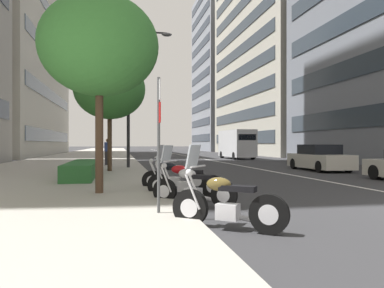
# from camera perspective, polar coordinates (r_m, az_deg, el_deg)

# --- Properties ---
(sidewalk_right_plaza) EXTENTS (160.00, 9.46, 0.15)m
(sidewalk_right_plaza) POSITION_cam_1_polar(r_m,az_deg,el_deg) (36.88, -16.28, -2.18)
(sidewalk_right_plaza) COLOR #A39E93
(sidewalk_right_plaza) RESTS_ON ground
(lane_centre_stripe) EXTENTS (110.00, 0.16, 0.01)m
(lane_centre_stripe) POSITION_cam_1_polar(r_m,az_deg,el_deg) (42.53, -0.03, -1.98)
(lane_centre_stripe) COLOR silver
(lane_centre_stripe) RESTS_ON ground
(motorcycle_nearest_camera) EXTENTS (1.38, 1.78, 1.50)m
(motorcycle_nearest_camera) POSITION_cam_1_polar(r_m,az_deg,el_deg) (6.62, 5.20, -9.18)
(motorcycle_nearest_camera) COLOR black
(motorcycle_nearest_camera) RESTS_ON ground
(motorcycle_far_end_row) EXTENTS (1.46, 1.84, 1.48)m
(motorcycle_far_end_row) POSITION_cam_1_polar(r_m,az_deg,el_deg) (9.06, -0.04, -6.76)
(motorcycle_far_end_row) COLOR black
(motorcycle_far_end_row) RESTS_ON ground
(motorcycle_by_sign_pole) EXTENTS (1.09, 2.06, 1.48)m
(motorcycle_by_sign_pole) POSITION_cam_1_polar(r_m,az_deg,el_deg) (10.50, -1.30, -5.80)
(motorcycle_by_sign_pole) COLOR black
(motorcycle_by_sign_pole) RESTS_ON ground
(motorcycle_mid_row) EXTENTS (0.84, 2.04, 1.10)m
(motorcycle_mid_row) POSITION_cam_1_polar(r_m,az_deg,el_deg) (11.94, -2.85, -5.20)
(motorcycle_mid_row) COLOR black
(motorcycle_mid_row) RESTS_ON ground
(car_approaching_light) EXTENTS (4.62, 1.92, 1.46)m
(car_approaching_light) POSITION_cam_1_polar(r_m,az_deg,el_deg) (22.23, 18.93, -2.12)
(car_approaching_light) COLOR beige
(car_approaching_light) RESTS_ON ground
(delivery_van_ahead) EXTENTS (5.85, 2.26, 2.85)m
(delivery_van_ahead) POSITION_cam_1_polar(r_m,az_deg,el_deg) (37.53, 6.86, 0.06)
(delivery_van_ahead) COLOR silver
(delivery_van_ahead) RESTS_ON ground
(parking_sign_by_curb) EXTENTS (0.32, 0.06, 2.67)m
(parking_sign_by_curb) POSITION_cam_1_polar(r_m,az_deg,el_deg) (7.35, -5.09, 2.46)
(parking_sign_by_curb) COLOR #47494C
(parking_sign_by_curb) RESTS_ON sidewalk_right_plaza
(street_lamp_with_banners) EXTENTS (1.26, 2.62, 7.96)m
(street_lamp_with_banners) POSITION_cam_1_polar(r_m,az_deg,el_deg) (22.01, -8.73, 9.17)
(street_lamp_with_banners) COLOR #232326
(street_lamp_with_banners) RESTS_ON sidewalk_right_plaza
(clipped_hedge_bed) EXTENTS (5.95, 1.10, 0.61)m
(clipped_hedge_bed) POSITION_cam_1_polar(r_m,az_deg,el_deg) (16.18, -16.38, -3.70)
(clipped_hedge_bed) COLOR #28602D
(clipped_hedge_bed) RESTS_ON sidewalk_right_plaza
(street_tree_mid_sidewalk) EXTENTS (3.28, 3.28, 5.47)m
(street_tree_mid_sidewalk) POSITION_cam_1_polar(r_m,az_deg,el_deg) (10.93, -14.03, 14.35)
(street_tree_mid_sidewalk) COLOR #473323
(street_tree_mid_sidewalk) RESTS_ON sidewalk_right_plaza
(street_tree_near_plaza_corner) EXTENTS (3.55, 3.55, 5.61)m
(street_tree_near_plaza_corner) POSITION_cam_1_polar(r_m,az_deg,el_deg) (19.22, -12.51, 8.20)
(street_tree_near_plaza_corner) COLOR #473323
(street_tree_near_plaza_corner) RESTS_ON sidewalk_right_plaza
(pedestrian_on_plaza) EXTENTS (0.48, 0.44, 1.69)m
(pedestrian_on_plaza) POSITION_cam_1_polar(r_m,az_deg,el_deg) (24.42, -12.80, -1.14)
(pedestrian_on_plaza) COLOR #2D2D33
(pedestrian_on_plaza) RESTS_ON sidewalk_right_plaza
(office_tower_far_left_down_avenue) EXTENTS (27.66, 15.59, 28.97)m
(office_tower_far_left_down_avenue) POSITION_cam_1_polar(r_m,az_deg,el_deg) (58.04, 14.74, 12.97)
(office_tower_far_left_down_avenue) COLOR #B7B2A3
(office_tower_far_left_down_avenue) RESTS_ON ground
(office_tower_mid_left) EXTENTS (18.92, 17.97, 33.82)m
(office_tower_mid_left) POSITION_cam_1_polar(r_m,az_deg,el_deg) (82.88, 7.40, 10.76)
(office_tower_mid_left) COLOR gray
(office_tower_mid_left) RESTS_ON ground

